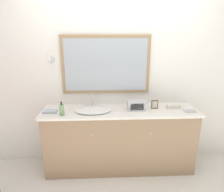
# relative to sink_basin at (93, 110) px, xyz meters

# --- Properties ---
(ground_plane) EXTENTS (14.00, 14.00, 0.00)m
(ground_plane) POSITION_rel_sink_basin_xyz_m (0.37, -0.26, -0.92)
(ground_plane) COLOR silver
(wall_back) EXTENTS (8.00, 0.18, 2.55)m
(wall_back) POSITION_rel_sink_basin_xyz_m (0.36, 0.31, 0.36)
(wall_back) COLOR white
(wall_back) RESTS_ON ground_plane
(vanity_counter) EXTENTS (2.11, 0.53, 0.90)m
(vanity_counter) POSITION_rel_sink_basin_xyz_m (0.37, 0.02, -0.47)
(vanity_counter) COLOR #937556
(vanity_counter) RESTS_ON ground_plane
(sink_basin) EXTENTS (0.48, 0.37, 0.18)m
(sink_basin) POSITION_rel_sink_basin_xyz_m (0.00, 0.00, 0.00)
(sink_basin) COLOR white
(sink_basin) RESTS_ON vanity_counter
(soap_bottle) EXTENTS (0.06, 0.06, 0.18)m
(soap_bottle) POSITION_rel_sink_basin_xyz_m (-0.38, -0.12, 0.05)
(soap_bottle) COLOR #709966
(soap_bottle) RESTS_ON vanity_counter
(appliance_box) EXTENTS (0.24, 0.13, 0.13)m
(appliance_box) POSITION_rel_sink_basin_xyz_m (0.59, 0.01, 0.05)
(appliance_box) COLOR #BCBCC1
(appliance_box) RESTS_ON vanity_counter
(picture_frame) EXTENTS (0.10, 0.01, 0.12)m
(picture_frame) POSITION_rel_sink_basin_xyz_m (0.84, 0.05, 0.04)
(picture_frame) COLOR brown
(picture_frame) RESTS_ON vanity_counter
(hand_towel_near_sink) EXTENTS (0.19, 0.10, 0.05)m
(hand_towel_near_sink) POSITION_rel_sink_basin_xyz_m (1.11, 0.06, 0.01)
(hand_towel_near_sink) COLOR silver
(hand_towel_near_sink) RESTS_ON vanity_counter
(hand_towel_far_corner) EXTENTS (0.18, 0.10, 0.03)m
(hand_towel_far_corner) POSITION_rel_sink_basin_xyz_m (-0.55, -0.03, -0.00)
(hand_towel_far_corner) COLOR #A8B7C6
(hand_towel_far_corner) RESTS_ON vanity_counter
(metal_tray) EXTENTS (0.16, 0.10, 0.01)m
(metal_tray) POSITION_rel_sink_basin_xyz_m (1.29, -0.07, -0.01)
(metal_tray) COLOR #ADADB2
(metal_tray) RESTS_ON vanity_counter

